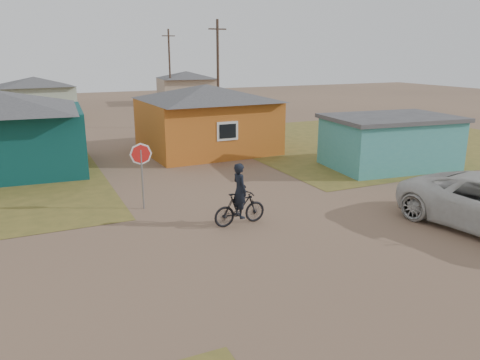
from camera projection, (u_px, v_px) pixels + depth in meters
ground at (294, 242)px, 14.40m from camera, size 120.00×120.00×0.00m
grass_ne at (372, 139)px, 31.45m from camera, size 20.00×18.00×0.00m
house_yellow at (207, 117)px, 27.14m from camera, size 7.72×6.76×3.90m
shed_turquoise at (390, 141)px, 23.59m from camera, size 6.71×4.93×2.60m
house_pale_west at (36, 97)px, 41.24m from camera, size 7.04×6.15×3.60m
house_beige_east at (187, 87)px, 52.97m from camera, size 6.95×6.05×3.60m
utility_pole_near at (218, 73)px, 35.20m from camera, size 1.40×0.20×8.00m
utility_pole_far at (170, 67)px, 49.61m from camera, size 1.40×0.20×8.00m
stop_sign at (141, 161)px, 17.03m from camera, size 0.76×0.37×2.50m
cyclist at (240, 203)px, 15.70m from camera, size 1.92×0.70×2.14m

